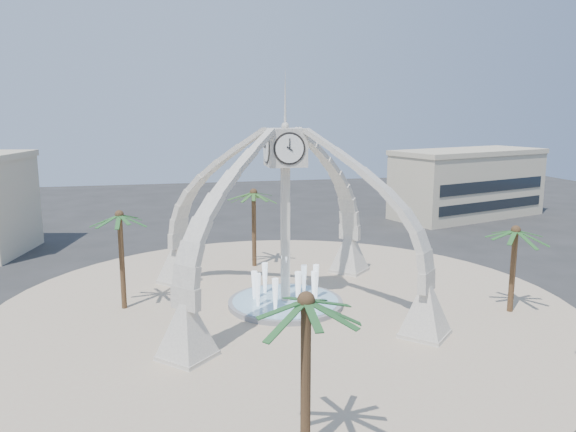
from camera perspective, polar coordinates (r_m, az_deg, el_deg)
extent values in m
plane|color=#282828|center=(39.73, -0.27, -9.12)|extent=(140.00, 140.00, 0.00)
cylinder|color=tan|center=(39.72, -0.27, -9.08)|extent=(40.00, 40.00, 0.06)
cube|color=beige|center=(38.35, -0.27, -2.22)|extent=(0.55, 0.55, 9.80)
cube|color=beige|center=(37.46, -0.28, 6.99)|extent=(2.50, 2.50, 2.50)
cone|color=beige|center=(37.39, -0.28, 11.97)|extent=(0.20, 0.20, 4.00)
cylinder|color=white|center=(36.20, 0.16, 6.86)|extent=(1.84, 0.04, 1.84)
pyramid|color=beige|center=(47.62, 6.26, -3.81)|extent=(3.80, 3.80, 3.20)
pyramid|color=beige|center=(45.19, -11.04, -4.74)|extent=(3.80, 3.80, 3.20)
pyramid|color=beige|center=(31.76, -10.25, -11.42)|extent=(3.80, 3.80, 3.20)
pyramid|color=beige|center=(35.13, 13.79, -9.37)|extent=(3.80, 3.80, 3.20)
cylinder|color=gray|center=(39.66, -0.27, -8.85)|extent=(8.00, 8.00, 0.40)
cylinder|color=#95C3DE|center=(39.59, -0.27, -8.55)|extent=(7.40, 7.40, 0.04)
cone|color=white|center=(39.09, -0.27, -6.34)|extent=(0.60, 0.60, 3.20)
cube|color=#BBB292|center=(75.46, 17.77, 2.97)|extent=(21.49, 13.79, 8.00)
cube|color=#BBB292|center=(75.04, 17.96, 6.22)|extent=(21.87, 14.17, 0.60)
cylinder|color=brown|center=(40.61, 21.86, -5.19)|extent=(0.38, 0.38, 5.79)
cylinder|color=brown|center=(39.81, -16.52, -4.47)|extent=(0.36, 0.36, 6.72)
cylinder|color=brown|center=(48.68, -3.47, -1.34)|extent=(0.39, 0.39, 6.68)
cylinder|color=brown|center=(22.41, 1.80, -16.29)|extent=(0.41, 0.41, 6.60)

